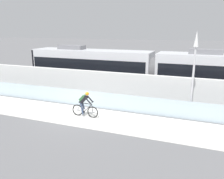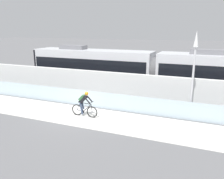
# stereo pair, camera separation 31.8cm
# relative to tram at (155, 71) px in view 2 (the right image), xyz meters

# --- Properties ---
(ground_plane) EXTENTS (200.00, 200.00, 0.00)m
(ground_plane) POSITION_rel_tram_xyz_m (-3.32, -6.85, -1.89)
(ground_plane) COLOR slate
(bike_path_deck) EXTENTS (32.00, 3.20, 0.01)m
(bike_path_deck) POSITION_rel_tram_xyz_m (-3.32, -6.85, -1.89)
(bike_path_deck) COLOR silver
(bike_path_deck) RESTS_ON ground
(glass_parapet) EXTENTS (32.00, 0.05, 1.12)m
(glass_parapet) POSITION_rel_tram_xyz_m (-3.32, -5.00, -1.33)
(glass_parapet) COLOR silver
(glass_parapet) RESTS_ON ground
(concrete_barrier_wall) EXTENTS (32.00, 0.36, 2.19)m
(concrete_barrier_wall) POSITION_rel_tram_xyz_m (-3.32, -3.20, -0.80)
(concrete_barrier_wall) COLOR silver
(concrete_barrier_wall) RESTS_ON ground
(tram_rail_near) EXTENTS (32.00, 0.08, 0.01)m
(tram_rail_near) POSITION_rel_tram_xyz_m (-3.32, -0.72, -1.89)
(tram_rail_near) COLOR #595654
(tram_rail_near) RESTS_ON ground
(tram_rail_far) EXTENTS (32.00, 0.08, 0.01)m
(tram_rail_far) POSITION_rel_tram_xyz_m (-3.32, 0.72, -1.89)
(tram_rail_far) COLOR #595654
(tram_rail_far) RESTS_ON ground
(tram) EXTENTS (22.56, 2.54, 3.81)m
(tram) POSITION_rel_tram_xyz_m (0.00, 0.00, 0.00)
(tram) COLOR silver
(tram) RESTS_ON ground
(cyclist_on_bike) EXTENTS (1.77, 0.58, 1.61)m
(cyclist_on_bike) POSITION_rel_tram_xyz_m (-2.89, -6.85, -1.09)
(cyclist_on_bike) COLOR black
(cyclist_on_bike) RESTS_ON ground
(lamp_post_antenna) EXTENTS (0.28, 0.28, 5.20)m
(lamp_post_antenna) POSITION_rel_tram_xyz_m (3.19, -4.70, 1.40)
(lamp_post_antenna) COLOR gray
(lamp_post_antenna) RESTS_ON ground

